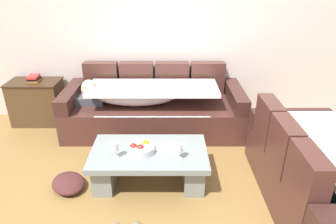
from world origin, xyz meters
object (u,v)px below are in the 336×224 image
at_px(wine_glass_near_right, 179,148).
at_px(crumpled_garment, 68,183).
at_px(fruit_bowl, 140,148).
at_px(couch_along_wall, 151,108).
at_px(book_stack_on_cabinet, 34,78).
at_px(open_magazine, 170,148).
at_px(coffee_table, 149,162).
at_px(couch_near_window, 317,175).
at_px(wine_glass_near_left, 115,147).
at_px(side_cabinet, 37,102).

bearing_deg(wine_glass_near_right, crumpled_garment, 179.09).
bearing_deg(crumpled_garment, fruit_bowl, 7.91).
height_order(couch_along_wall, crumpled_garment, couch_along_wall).
bearing_deg(book_stack_on_cabinet, crumpled_garment, -60.65).
bearing_deg(open_magazine, coffee_table, -145.46).
bearing_deg(couch_along_wall, crumpled_garment, -121.65).
height_order(fruit_bowl, open_magazine, fruit_bowl).
bearing_deg(wine_glass_near_right, fruit_bowl, 162.40).
height_order(couch_near_window, crumpled_garment, couch_near_window).
relative_size(wine_glass_near_right, crumpled_garment, 0.42).
relative_size(coffee_table, wine_glass_near_left, 7.23).
height_order(couch_near_window, side_cabinet, couch_near_window).
distance_m(couch_along_wall, book_stack_on_cabinet, 1.71).
distance_m(book_stack_on_cabinet, crumpled_garment, 1.86).
distance_m(coffee_table, wine_glass_near_right, 0.42).
bearing_deg(crumpled_garment, wine_glass_near_left, 0.40).
relative_size(fruit_bowl, wine_glass_near_right, 1.69).
bearing_deg(wine_glass_near_left, wine_glass_near_right, -1.98).
height_order(fruit_bowl, wine_glass_near_right, wine_glass_near_right).
bearing_deg(side_cabinet, fruit_bowl, -40.98).
bearing_deg(fruit_bowl, side_cabinet, 139.02).
bearing_deg(wine_glass_near_left, fruit_bowl, 22.81).
height_order(couch_near_window, book_stack_on_cabinet, couch_near_window).
height_order(wine_glass_near_right, side_cabinet, side_cabinet).
distance_m(couch_along_wall, couch_near_window, 2.23).
distance_m(couch_near_window, open_magazine, 1.43).
relative_size(open_magazine, book_stack_on_cabinet, 1.37).
height_order(couch_near_window, wine_glass_near_right, couch_near_window).
bearing_deg(wine_glass_near_left, couch_near_window, -6.76).
distance_m(fruit_bowl, wine_glass_near_right, 0.42).
xyz_separation_m(couch_along_wall, wine_glass_near_left, (-0.28, -1.29, 0.17)).
distance_m(couch_along_wall, wine_glass_near_right, 1.37).
bearing_deg(couch_along_wall, couch_near_window, -42.96).
xyz_separation_m(wine_glass_near_left, crumpled_garment, (-0.52, -0.00, -0.44)).
height_order(open_magazine, crumpled_garment, open_magazine).
relative_size(wine_glass_near_left, book_stack_on_cabinet, 0.81).
relative_size(coffee_table, crumpled_garment, 3.00).
height_order(fruit_bowl, book_stack_on_cabinet, book_stack_on_cabinet).
bearing_deg(side_cabinet, crumpled_garment, -60.17).
relative_size(fruit_bowl, crumpled_garment, 0.70).
xyz_separation_m(couch_along_wall, crumpled_garment, (-0.80, -1.30, -0.27)).
relative_size(couch_near_window, coffee_table, 1.47).
bearing_deg(fruit_bowl, open_magazine, 12.58).
bearing_deg(side_cabinet, book_stack_on_cabinet, 22.55).
relative_size(couch_near_window, crumpled_garment, 4.41).
bearing_deg(coffee_table, couch_along_wall, 91.94).
relative_size(fruit_bowl, side_cabinet, 0.39).
bearing_deg(fruit_bowl, couch_near_window, -11.11).
xyz_separation_m(side_cabinet, crumpled_garment, (0.87, -1.52, -0.26)).
xyz_separation_m(couch_near_window, wine_glass_near_right, (-1.28, 0.21, 0.16)).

